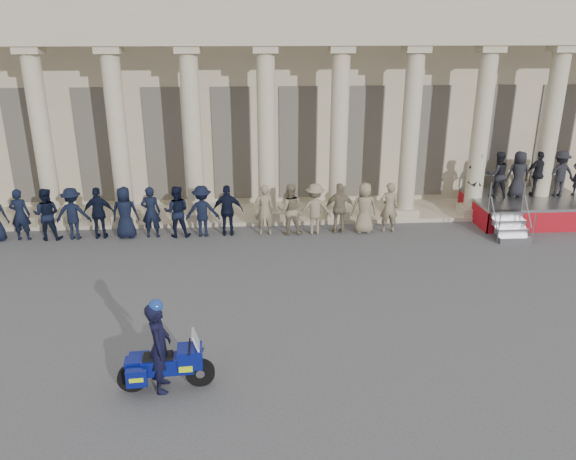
{
  "coord_description": "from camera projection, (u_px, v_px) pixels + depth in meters",
  "views": [
    {
      "loc": [
        0.8,
        -11.9,
        6.94
      ],
      "look_at": [
        1.73,
        2.65,
        1.6
      ],
      "focal_mm": 35.0,
      "sensor_mm": 36.0,
      "label": 1
    }
  ],
  "objects": [
    {
      "name": "reviewing_stand",
      "position": [
        529.0,
        183.0,
        20.88
      ],
      "size": [
        4.63,
        4.04,
        2.57
      ],
      "color": "gray",
      "rests_on": "ground"
    },
    {
      "name": "rider",
      "position": [
        159.0,
        346.0,
        11.06
      ],
      "size": [
        0.51,
        0.73,
        2.01
      ],
      "rotation": [
        0.0,
        0.0,
        1.65
      ],
      "color": "black",
      "rests_on": "ground"
    },
    {
      "name": "officer_rank",
      "position": [
        114.0,
        213.0,
        19.16
      ],
      "size": [
        19.64,
        0.68,
        1.81
      ],
      "color": "black",
      "rests_on": "ground"
    },
    {
      "name": "motorcycle",
      "position": [
        167.0,
        365.0,
        11.23
      ],
      "size": [
        1.94,
        0.81,
        1.24
      ],
      "rotation": [
        0.0,
        0.0,
        0.08
      ],
      "color": "black",
      "rests_on": "ground"
    },
    {
      "name": "building",
      "position": [
        234.0,
        81.0,
        25.75
      ],
      "size": [
        40.0,
        12.5,
        9.0
      ],
      "color": "tan",
      "rests_on": "ground"
    },
    {
      "name": "ground",
      "position": [
        223.0,
        332.0,
        13.49
      ],
      "size": [
        90.0,
        90.0,
        0.0
      ],
      "primitive_type": "plane",
      "color": "#464648",
      "rests_on": "ground"
    }
  ]
}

